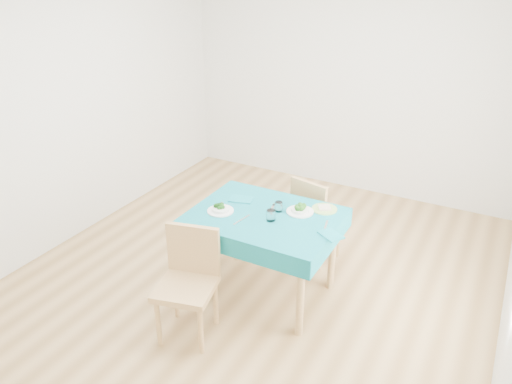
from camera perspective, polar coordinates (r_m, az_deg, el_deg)
The scene contains 16 objects.
room_shell at distance 3.95m, azimuth 0.00°, elevation 6.52°, with size 4.02×4.52×2.73m.
table at distance 4.17m, azimuth 0.97°, elevation -7.20°, with size 1.15×0.88×0.76m, color #09606C.
chair_near at distance 3.71m, azimuth -8.10°, elevation -9.74°, with size 0.41×0.45×1.03m, color #AA8450.
chair_far at distance 4.64m, azimuth 7.10°, elevation -2.52°, with size 0.37×0.41×0.93m, color #AA8450.
bowl_near at distance 4.02m, azimuth -4.09°, elevation -1.83°, with size 0.22×0.22×0.07m, color white, non-canonical shape.
bowl_far at distance 4.02m, azimuth 5.06°, elevation -1.90°, with size 0.22×0.22×0.07m, color white, non-canonical shape.
fork_near at distance 4.12m, azimuth -4.59°, elevation -1.66°, with size 0.02×0.16×0.00m, color silver.
knife_near at distance 3.91m, azimuth -1.66°, elevation -3.19°, with size 0.02×0.20×0.00m, color silver.
fork_far at distance 4.07m, azimuth 1.84°, elevation -1.93°, with size 0.02×0.16×0.00m, color silver.
knife_far at distance 3.84m, azimuth 7.93°, elevation -4.00°, with size 0.02×0.22×0.00m, color silver.
napkin_near at distance 4.22m, azimuth -1.72°, elevation -0.83°, with size 0.20×0.14×0.01m, color #0E6B77.
napkin_far at distance 3.74m, azimuth 8.56°, elevation -4.87°, with size 0.18×0.13×0.01m, color #0E6B77.
tumbler_center at distance 4.02m, azimuth 2.61°, elevation -1.68°, with size 0.06×0.06×0.08m, color white.
tumbler_side at distance 3.88m, azimuth 1.71°, elevation -2.68°, with size 0.07×0.07×0.09m, color white.
side_plate at distance 4.10m, azimuth 7.83°, elevation -1.93°, with size 0.21×0.21×0.01m, color #93BD5C.
bread_slice at distance 4.09m, azimuth 7.84°, elevation -1.78°, with size 0.10×0.10×0.01m, color beige.
Camera 1 is at (1.77, -3.28, 2.65)m, focal length 35.00 mm.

